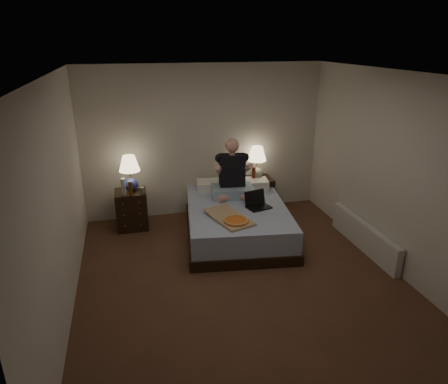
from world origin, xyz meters
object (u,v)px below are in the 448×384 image
object	(u,v)px
lamp_right	(257,163)
water_bottle	(124,186)
soda_can	(142,190)
radiator	(364,236)
lamp_left	(130,173)
beer_bottle_left	(131,189)
laptop	(259,201)
nightstand_right	(258,194)
beer_bottle_right	(254,174)
bed	(237,221)
pizza_box	(236,221)
person	(233,168)
nightstand_left	(132,210)

from	to	relation	value
lamp_right	water_bottle	world-z (taller)	lamp_right
soda_can	radiator	size ratio (longest dim) A/B	0.06
lamp_left	radiator	distance (m)	3.61
beer_bottle_left	laptop	distance (m)	1.94
lamp_left	soda_can	xyz separation A→B (m)	(0.15, -0.18, -0.23)
soda_can	beer_bottle_left	xyz separation A→B (m)	(-0.17, -0.07, 0.06)
nightstand_right	water_bottle	world-z (taller)	water_bottle
nightstand_right	beer_bottle_right	bearing A→B (deg)	-149.39
bed	pizza_box	size ratio (longest dim) A/B	2.56
laptop	lamp_right	bearing A→B (deg)	58.34
nightstand_right	lamp_left	size ratio (longest dim) A/B	1.07
laptop	pizza_box	world-z (taller)	laptop
radiator	nightstand_right	bearing A→B (deg)	121.26
bed	pizza_box	distance (m)	0.67
lamp_right	nightstand_right	bearing A→B (deg)	-15.47
radiator	water_bottle	bearing A→B (deg)	156.51
pizza_box	bed	bearing A→B (deg)	54.34
bed	soda_can	xyz separation A→B (m)	(-1.37, 0.55, 0.43)
nightstand_right	pizza_box	world-z (taller)	nightstand_right
lamp_right	laptop	size ratio (longest dim) A/B	1.65
nightstand_right	laptop	size ratio (longest dim) A/B	1.76
lamp_left	laptop	size ratio (longest dim) A/B	1.65
water_bottle	nightstand_right	bearing A→B (deg)	6.73
bed	water_bottle	xyz separation A→B (m)	(-1.64, 0.59, 0.50)
lamp_left	pizza_box	world-z (taller)	lamp_left
bed	nightstand_right	bearing A→B (deg)	61.62
person	beer_bottle_left	bearing A→B (deg)	-175.24
nightstand_left	beer_bottle_right	bearing A→B (deg)	3.74
nightstand_left	lamp_right	xyz separation A→B (m)	(2.13, 0.19, 0.57)
nightstand_left	pizza_box	world-z (taller)	nightstand_left
water_bottle	radiator	world-z (taller)	water_bottle
bed	nightstand_right	size ratio (longest dim) A/B	3.26
person	pizza_box	xyz separation A→B (m)	(-0.22, -1.02, -0.43)
bed	laptop	xyz separation A→B (m)	(0.30, -0.14, 0.36)
pizza_box	lamp_left	bearing A→B (deg)	117.32
lamp_right	beer_bottle_left	world-z (taller)	lamp_right
lamp_left	soda_can	bearing A→B (deg)	-48.98
nightstand_left	lamp_right	bearing A→B (deg)	5.76
nightstand_right	soda_can	distance (m)	2.05
nightstand_right	nightstand_left	bearing A→B (deg)	-175.83
lamp_right	beer_bottle_left	xyz separation A→B (m)	(-2.12, -0.38, -0.14)
lamp_right	beer_bottle_left	distance (m)	2.16
lamp_right	water_bottle	size ratio (longest dim) A/B	2.24
nightstand_left	beer_bottle_right	size ratio (longest dim) A/B	2.70
lamp_right	beer_bottle_right	world-z (taller)	lamp_right
soda_can	person	size ratio (longest dim) A/B	0.11
nightstand_left	nightstand_right	distance (m)	2.18
bed	nightstand_left	world-z (taller)	nightstand_left
lamp_left	nightstand_left	bearing A→B (deg)	-113.43
water_bottle	laptop	distance (m)	2.07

